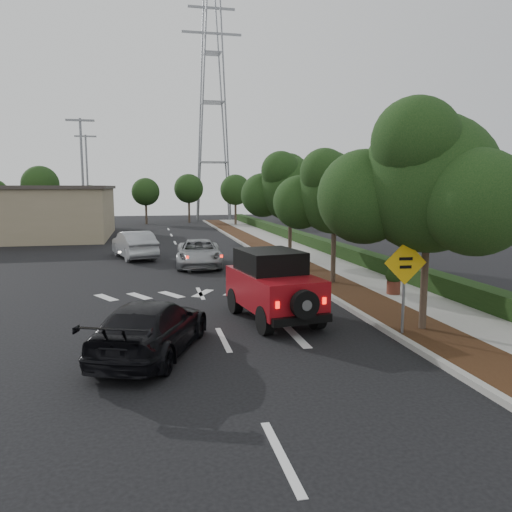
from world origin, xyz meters
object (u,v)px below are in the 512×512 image
object	(u,v)px
speed_hump_sign	(405,274)
black_suv_oncoming	(151,328)
silver_suv_ahead	(199,253)
red_jeep	(271,285)

from	to	relation	value
speed_hump_sign	black_suv_oncoming	bearing A→B (deg)	-177.28
silver_suv_ahead	speed_hump_sign	bearing A→B (deg)	-68.49
red_jeep	speed_hump_sign	world-z (taller)	speed_hump_sign
red_jeep	speed_hump_sign	xyz separation A→B (m)	(3.03, -2.66, 0.67)
silver_suv_ahead	black_suv_oncoming	world-z (taller)	silver_suv_ahead
silver_suv_ahead	speed_hump_sign	xyz separation A→B (m)	(4.17, -13.57, 1.07)
silver_suv_ahead	black_suv_oncoming	distance (m)	13.73
red_jeep	speed_hump_sign	bearing A→B (deg)	-50.14
red_jeep	silver_suv_ahead	size ratio (longest dim) A/B	0.89
red_jeep	black_suv_oncoming	xyz separation A→B (m)	(-3.66, -2.58, -0.42)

